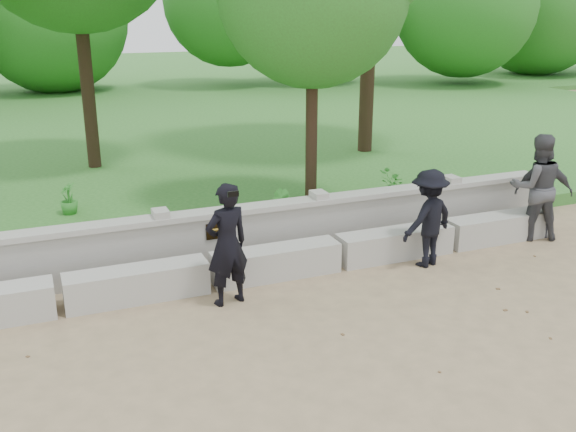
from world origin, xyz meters
TOP-DOWN VIEW (x-y plane):
  - ground at (0.00, 0.00)m, footprint 80.00×80.00m
  - lawn at (0.00, 14.00)m, footprint 40.00×22.00m
  - concrete_bench at (0.00, 1.90)m, footprint 11.90×0.45m
  - parapet_wall at (0.00, 2.60)m, footprint 12.50×0.35m
  - man_main at (0.10, 1.33)m, footprint 0.68×0.62m
  - visitor_left at (5.62, 1.80)m, footprint 1.05×0.94m
  - visitor_mid at (3.28, 1.46)m, footprint 1.09×0.81m
  - visitor_right at (5.80, 1.80)m, footprint 0.98×0.84m
  - shrub_b at (1.63, 3.30)m, footprint 0.35×0.40m
  - shrub_c at (4.16, 3.87)m, footprint 0.66×0.62m
  - shrub_d at (-1.59, 5.36)m, footprint 0.35×0.37m

SIDE VIEW (x-z plane):
  - ground at x=0.00m, z-range 0.00..0.00m
  - lawn at x=0.00m, z-range 0.00..0.25m
  - concrete_bench at x=0.00m, z-range 0.00..0.45m
  - parapet_wall at x=0.00m, z-range 0.01..0.91m
  - shrub_d at x=-1.59m, z-range 0.25..0.82m
  - shrub_c at x=4.16m, z-range 0.25..0.85m
  - shrub_b at x=1.63m, z-range 0.25..0.88m
  - visitor_mid at x=3.28m, z-range 0.00..1.50m
  - visitor_right at x=5.80m, z-range 0.00..1.57m
  - man_main at x=0.10m, z-range 0.00..1.66m
  - visitor_left at x=5.62m, z-range 0.00..1.80m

